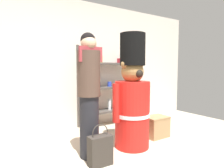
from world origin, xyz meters
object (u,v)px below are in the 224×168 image
object	(u,v)px
teddy_bear_guard	(132,99)
shopping_bag	(100,150)
merchandise_shelf	(109,86)
person_shopper	(89,92)
display_crate	(156,127)

from	to	relation	value
teddy_bear_guard	shopping_bag	world-z (taller)	teddy_bear_guard
merchandise_shelf	person_shopper	size ratio (longest dim) A/B	1.00
teddy_bear_guard	shopping_bag	bearing A→B (deg)	-160.52
teddy_bear_guard	display_crate	world-z (taller)	teddy_bear_guard
teddy_bear_guard	display_crate	size ratio (longest dim) A/B	4.15
teddy_bear_guard	shopping_bag	size ratio (longest dim) A/B	3.29
shopping_bag	teddy_bear_guard	bearing A→B (deg)	19.48
teddy_bear_guard	display_crate	distance (m)	0.86
person_shopper	shopping_bag	size ratio (longest dim) A/B	3.20
merchandise_shelf	person_shopper	xyz separation A→B (m)	(-1.06, -1.20, 0.05)
merchandise_shelf	person_shopper	world-z (taller)	same
merchandise_shelf	shopping_bag	world-z (taller)	merchandise_shelf
merchandise_shelf	teddy_bear_guard	world-z (taller)	teddy_bear_guard
display_crate	shopping_bag	bearing A→B (deg)	-164.94
teddy_bear_guard	display_crate	xyz separation A→B (m)	(0.64, 0.11, -0.57)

